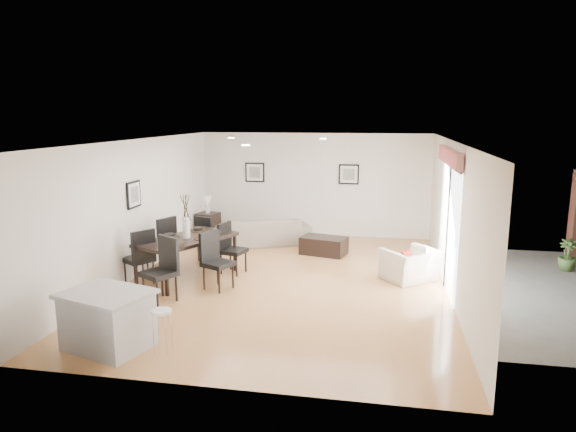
% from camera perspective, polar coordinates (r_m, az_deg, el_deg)
% --- Properties ---
extents(ground, '(8.00, 8.00, 0.00)m').
position_cam_1_polar(ground, '(9.98, -0.15, -7.31)').
color(ground, tan).
rests_on(ground, ground).
extents(wall_back, '(6.00, 0.04, 2.70)m').
position_cam_1_polar(wall_back, '(13.53, 2.94, 3.48)').
color(wall_back, silver).
rests_on(wall_back, ground).
extents(wall_front, '(6.00, 0.04, 2.70)m').
position_cam_1_polar(wall_front, '(5.86, -7.37, -6.96)').
color(wall_front, silver).
rests_on(wall_front, ground).
extents(wall_left, '(0.04, 8.00, 2.70)m').
position_cam_1_polar(wall_left, '(10.59, -16.33, 0.87)').
color(wall_left, silver).
rests_on(wall_left, ground).
extents(wall_right, '(0.04, 8.00, 2.70)m').
position_cam_1_polar(wall_right, '(9.56, 17.81, -0.30)').
color(wall_right, silver).
rests_on(wall_right, ground).
extents(ceiling, '(6.00, 8.00, 0.02)m').
position_cam_1_polar(ceiling, '(9.47, -0.16, 8.37)').
color(ceiling, white).
rests_on(ceiling, wall_back).
extents(sofa, '(2.43, 1.76, 0.66)m').
position_cam_1_polar(sofa, '(12.71, -2.75, -1.70)').
color(sofa, gray).
rests_on(sofa, ground).
extents(armchair, '(1.26, 1.24, 0.62)m').
position_cam_1_polar(armchair, '(10.25, 13.43, -5.31)').
color(armchair, beige).
rests_on(armchair, ground).
extents(courtyard_plant_b, '(0.37, 0.37, 0.66)m').
position_cam_1_polar(courtyard_plant_b, '(12.05, 28.66, -3.82)').
color(courtyard_plant_b, '#425F28').
rests_on(courtyard_plant_b, ground).
extents(dining_table, '(1.72, 2.19, 0.82)m').
position_cam_1_polar(dining_table, '(10.17, -11.16, -2.85)').
color(dining_table, black).
rests_on(dining_table, ground).
extents(dining_chair_wnear, '(0.67, 0.67, 1.08)m').
position_cam_1_polar(dining_chair_wnear, '(10.01, -16.05, -4.10)').
color(dining_chair_wnear, black).
rests_on(dining_chair_wnear, ground).
extents(dining_chair_wfar, '(0.66, 0.66, 1.11)m').
position_cam_1_polar(dining_chair_wfar, '(10.87, -13.70, -2.67)').
color(dining_chair_wfar, black).
rests_on(dining_chair_wfar, ground).
extents(dining_chair_enear, '(0.63, 0.63, 1.06)m').
position_cam_1_polar(dining_chair_enear, '(9.56, -8.20, -4.53)').
color(dining_chair_enear, black).
rests_on(dining_chair_enear, ground).
extents(dining_chair_efar, '(0.57, 0.57, 1.03)m').
position_cam_1_polar(dining_chair_efar, '(10.45, -6.53, -3.22)').
color(dining_chair_efar, black).
rests_on(dining_chair_efar, ground).
extents(dining_chair_head, '(0.68, 0.68, 1.12)m').
position_cam_1_polar(dining_chair_head, '(9.10, -13.68, -5.36)').
color(dining_chair_head, black).
rests_on(dining_chair_head, ground).
extents(dining_chair_foot, '(0.58, 0.58, 1.01)m').
position_cam_1_polar(dining_chair_foot, '(11.34, -9.01, -2.21)').
color(dining_chair_foot, black).
rests_on(dining_chair_foot, ground).
extents(vase, '(1.11, 1.70, 0.86)m').
position_cam_1_polar(vase, '(10.08, -11.26, -0.45)').
color(vase, white).
rests_on(vase, dining_table).
extents(coffee_table, '(1.13, 0.83, 0.40)m').
position_cam_1_polar(coffee_table, '(11.86, 4.00, -3.30)').
color(coffee_table, black).
rests_on(coffee_table, ground).
extents(side_table, '(0.59, 0.59, 0.67)m').
position_cam_1_polar(side_table, '(13.47, -8.87, -1.06)').
color(side_table, black).
rests_on(side_table, ground).
extents(table_lamp, '(0.23, 0.23, 0.44)m').
position_cam_1_polar(table_lamp, '(13.35, -8.95, 1.53)').
color(table_lamp, white).
rests_on(table_lamp, side_table).
extents(cushion, '(0.22, 0.25, 0.26)m').
position_cam_1_polar(cushion, '(10.11, 13.00, -4.50)').
color(cushion, maroon).
rests_on(cushion, armchair).
extents(kitchen_island, '(1.36, 1.18, 0.81)m').
position_cam_1_polar(kitchen_island, '(7.59, -19.41, -10.79)').
color(kitchen_island, '#BABABC').
rests_on(kitchen_island, ground).
extents(bar_stool, '(0.27, 0.27, 0.60)m').
position_cam_1_polar(bar_stool, '(7.21, -13.86, -10.73)').
color(bar_stool, white).
rests_on(bar_stool, ground).
extents(framed_print_back_left, '(0.52, 0.04, 0.52)m').
position_cam_1_polar(framed_print_back_left, '(13.77, -3.70, 4.86)').
color(framed_print_back_left, black).
rests_on(framed_print_back_left, wall_back).
extents(framed_print_back_right, '(0.52, 0.04, 0.52)m').
position_cam_1_polar(framed_print_back_right, '(13.38, 6.78, 4.62)').
color(framed_print_back_right, black).
rests_on(framed_print_back_right, wall_back).
extents(framed_print_left_wall, '(0.04, 0.52, 0.52)m').
position_cam_1_polar(framed_print_left_wall, '(10.35, -16.76, 2.30)').
color(framed_print_left_wall, black).
rests_on(framed_print_left_wall, wall_left).
extents(sliding_door, '(0.12, 2.70, 2.57)m').
position_cam_1_polar(sliding_door, '(9.79, 17.44, 1.86)').
color(sliding_door, white).
rests_on(sliding_door, wall_right).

